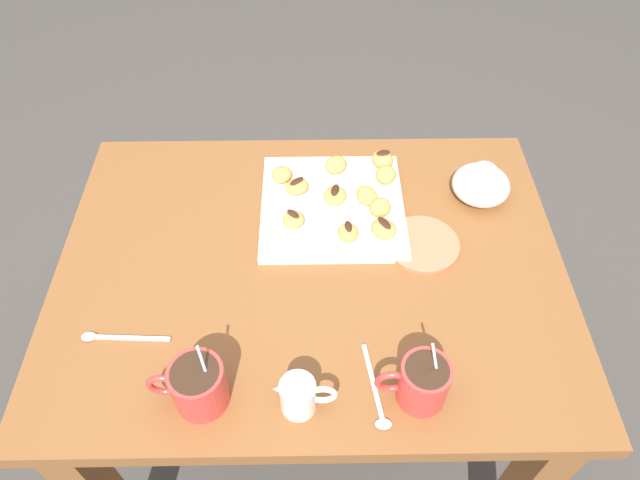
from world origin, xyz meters
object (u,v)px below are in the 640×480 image
(beignet_1, at_px, (336,165))
(beignet_2, at_px, (384,229))
(beignet_3, at_px, (297,187))
(coffee_mug_red_right, at_px, (197,385))
(ice_cream_bowl, at_px, (481,183))
(saucer_coral_left, at_px, (422,244))
(beignet_5, at_px, (382,160))
(pastry_plate_square, at_px, (332,206))
(dining_table, at_px, (312,303))
(beignet_4, at_px, (335,196))
(beignet_9, at_px, (293,219))
(beignet_8, at_px, (348,233))
(beignet_0, at_px, (367,196))
(cream_pitcher_white, at_px, (299,395))
(coffee_mug_red_left, at_px, (422,382))
(beignet_6, at_px, (386,175))
(beignet_7, at_px, (282,175))
(beignet_10, at_px, (380,208))

(beignet_1, relative_size, beignet_2, 0.95)
(beignet_3, bearing_deg, coffee_mug_red_right, 71.86)
(ice_cream_bowl, height_order, saucer_coral_left, ice_cream_bowl)
(beignet_3, bearing_deg, beignet_5, -157.17)
(pastry_plate_square, distance_m, ice_cream_bowl, 0.33)
(coffee_mug_red_right, relative_size, beignet_2, 2.57)
(beignet_2, height_order, beignet_5, beignet_5)
(dining_table, bearing_deg, beignet_4, -108.25)
(beignet_3, xyz_separation_m, beignet_9, (0.01, 0.10, 0.00))
(beignet_5, relative_size, beignet_8, 1.20)
(pastry_plate_square, bearing_deg, coffee_mug_red_right, 62.00)
(beignet_0, bearing_deg, dining_table, 52.51)
(pastry_plate_square, height_order, beignet_1, beignet_1)
(ice_cream_bowl, xyz_separation_m, beignet_5, (0.21, -0.09, -0.01))
(pastry_plate_square, distance_m, beignet_1, 0.11)
(beignet_1, bearing_deg, beignet_0, 122.99)
(ice_cream_bowl, height_order, beignet_8, ice_cream_bowl)
(cream_pitcher_white, height_order, beignet_4, cream_pitcher_white)
(coffee_mug_red_left, distance_m, beignet_5, 0.56)
(beignet_4, xyz_separation_m, beignet_9, (0.09, 0.07, -0.00))
(coffee_mug_red_left, bearing_deg, beignet_9, -60.29)
(beignet_6, bearing_deg, beignet_1, -17.25)
(beignet_1, height_order, beignet_3, beignet_1)
(beignet_3, distance_m, beignet_9, 0.10)
(ice_cream_bowl, distance_m, beignet_1, 0.32)
(pastry_plate_square, xyz_separation_m, beignet_7, (0.11, -0.08, 0.02))
(saucer_coral_left, distance_m, beignet_4, 0.22)
(beignet_1, bearing_deg, beignet_4, 86.92)
(dining_table, bearing_deg, ice_cream_bowl, -153.46)
(beignet_8, bearing_deg, pastry_plate_square, -73.96)
(dining_table, xyz_separation_m, coffee_mug_red_right, (0.19, 0.29, 0.19))
(beignet_7, bearing_deg, beignet_10, 152.89)
(saucer_coral_left, xyz_separation_m, beignet_5, (0.07, -0.23, 0.03))
(pastry_plate_square, xyz_separation_m, beignet_4, (-0.01, -0.01, 0.02))
(coffee_mug_red_left, height_order, beignet_4, coffee_mug_red_left)
(beignet_9, bearing_deg, dining_table, 111.09)
(coffee_mug_red_left, relative_size, saucer_coral_left, 0.93)
(coffee_mug_red_right, relative_size, cream_pitcher_white, 1.36)
(coffee_mug_red_right, bearing_deg, beignet_4, -118.07)
(beignet_4, distance_m, beignet_6, 0.13)
(coffee_mug_red_right, relative_size, saucer_coral_left, 0.93)
(saucer_coral_left, bearing_deg, beignet_0, -46.55)
(beignet_9, height_order, beignet_10, beignet_10)
(dining_table, relative_size, cream_pitcher_white, 9.81)
(beignet_2, height_order, beignet_6, beignet_6)
(beignet_0, distance_m, beignet_3, 0.16)
(cream_pitcher_white, bearing_deg, beignet_4, -98.97)
(beignet_9, bearing_deg, coffee_mug_red_right, 68.43)
(cream_pitcher_white, bearing_deg, beignet_2, -115.00)
(dining_table, bearing_deg, beignet_10, -140.58)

